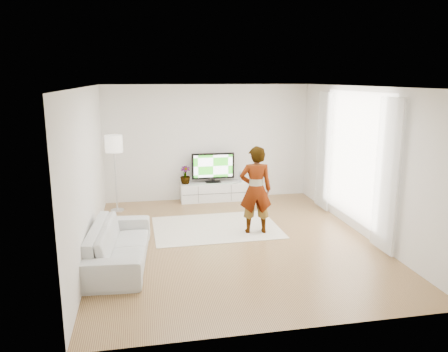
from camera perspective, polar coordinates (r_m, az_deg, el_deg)
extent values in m
plane|color=#AA864C|center=(8.17, 1.23, -8.44)|extent=(6.00, 6.00, 0.00)
plane|color=white|center=(7.63, 1.33, 11.59)|extent=(6.00, 6.00, 0.00)
cube|color=silver|center=(7.67, -17.32, 0.47)|extent=(0.02, 6.00, 2.80)
cube|color=silver|center=(8.65, 17.71, 1.78)|extent=(0.02, 6.00, 2.80)
cube|color=silver|center=(10.69, -2.09, 4.36)|extent=(5.00, 0.02, 2.80)
cube|color=silver|center=(4.98, 8.53, -5.55)|extent=(5.00, 0.02, 2.80)
cube|color=white|center=(8.89, 16.71, 2.46)|extent=(0.01, 2.60, 2.50)
cube|color=white|center=(7.76, 20.51, 0.00)|extent=(0.04, 0.70, 2.60)
cube|color=white|center=(10.03, 12.88, 3.21)|extent=(0.04, 0.70, 2.60)
cube|color=white|center=(10.71, -1.40, -2.03)|extent=(1.61, 0.45, 0.45)
cube|color=black|center=(10.49, -1.20, -2.34)|extent=(1.56, 0.00, 0.01)
cube|color=black|center=(10.43, -3.38, -2.44)|extent=(0.01, 0.00, 0.40)
cube|color=black|center=(10.56, 0.96, -2.24)|extent=(0.01, 0.00, 0.40)
cube|color=black|center=(10.68, -1.43, -0.77)|extent=(0.37, 0.20, 0.02)
cube|color=black|center=(10.67, -1.44, -0.52)|extent=(0.07, 0.05, 0.07)
cube|color=black|center=(10.59, -1.45, 1.33)|extent=(1.04, 0.06, 0.63)
cube|color=green|center=(10.56, -1.42, 1.30)|extent=(0.95, 0.01, 0.54)
cube|color=white|center=(10.76, 2.29, -0.06)|extent=(0.10, 0.19, 0.24)
cube|color=#4CB2FF|center=(10.67, 2.40, -0.05)|extent=(0.01, 0.00, 0.13)
imported|color=#3F7238|center=(10.52, -5.09, 0.13)|extent=(0.25, 0.25, 0.43)
cube|color=silver|center=(8.85, -1.05, -6.72)|extent=(2.51, 1.82, 0.01)
imported|color=#334772|center=(8.35, 4.15, -1.82)|extent=(0.66, 0.48, 1.69)
imported|color=beige|center=(7.34, -13.54, -8.64)|extent=(1.03, 2.27, 0.64)
cylinder|color=silver|center=(10.24, -13.74, -4.34)|extent=(0.30, 0.30, 0.02)
cylinder|color=silver|center=(10.07, -13.94, -0.67)|extent=(0.04, 0.04, 1.33)
cylinder|color=white|center=(9.91, -14.20, 4.12)|extent=(0.38, 0.38, 0.37)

